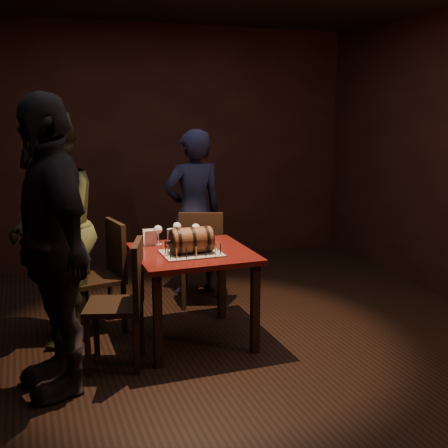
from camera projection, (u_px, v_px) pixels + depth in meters
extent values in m
plane|color=black|center=(218.00, 339.00, 4.60)|extent=(5.00, 5.00, 0.00)
cube|color=black|center=(148.00, 147.00, 6.61)|extent=(5.00, 0.04, 2.80)
cube|color=black|center=(447.00, 240.00, 2.01)|extent=(5.00, 0.04, 2.80)
cube|color=#430D0B|center=(193.00, 253.00, 4.43)|extent=(0.90, 0.90, 0.04)
cube|color=black|center=(158.00, 321.00, 4.03)|extent=(0.06, 0.06, 0.71)
cube|color=black|center=(255.00, 309.00, 4.28)|extent=(0.06, 0.06, 0.71)
cube|color=black|center=(137.00, 289.00, 4.73)|extent=(0.06, 0.06, 0.71)
cube|color=black|center=(222.00, 280.00, 4.98)|extent=(0.06, 0.06, 0.71)
cube|color=gray|center=(192.00, 253.00, 4.33)|extent=(0.45, 0.35, 0.01)
cylinder|color=brown|center=(191.00, 240.00, 4.31)|extent=(0.30, 0.20, 0.20)
cylinder|color=black|center=(177.00, 241.00, 4.27)|extent=(0.02, 0.22, 0.22)
cylinder|color=black|center=(191.00, 240.00, 4.31)|extent=(0.02, 0.22, 0.22)
cylinder|color=black|center=(205.00, 239.00, 4.35)|extent=(0.02, 0.22, 0.22)
cylinder|color=black|center=(172.00, 242.00, 4.26)|extent=(0.01, 0.19, 0.19)
cylinder|color=black|center=(210.00, 239.00, 4.36)|extent=(0.01, 0.19, 0.19)
cylinder|color=black|center=(169.00, 242.00, 4.25)|extent=(0.04, 0.02, 0.02)
sphere|color=black|center=(167.00, 242.00, 4.25)|extent=(0.03, 0.03, 0.03)
cylinder|color=#F9E795|center=(177.00, 254.00, 4.14)|extent=(0.01, 0.01, 0.08)
cylinder|color=black|center=(177.00, 248.00, 4.13)|extent=(0.00, 0.00, 0.01)
cylinder|color=black|center=(187.00, 253.00, 4.16)|extent=(0.01, 0.01, 0.08)
cylinder|color=black|center=(186.00, 247.00, 4.15)|extent=(0.00, 0.00, 0.01)
cylinder|color=#F9E795|center=(196.00, 252.00, 4.19)|extent=(0.01, 0.01, 0.08)
cylinder|color=black|center=(196.00, 246.00, 4.18)|extent=(0.00, 0.00, 0.01)
cylinder|color=black|center=(206.00, 251.00, 4.21)|extent=(0.01, 0.01, 0.08)
cylinder|color=black|center=(206.00, 246.00, 4.20)|extent=(0.00, 0.00, 0.01)
cylinder|color=#F9E795|center=(215.00, 250.00, 4.24)|extent=(0.01, 0.01, 0.08)
cylinder|color=black|center=(215.00, 245.00, 4.23)|extent=(0.00, 0.00, 0.01)
cylinder|color=black|center=(220.00, 249.00, 4.28)|extent=(0.01, 0.01, 0.08)
cylinder|color=black|center=(220.00, 243.00, 4.27)|extent=(0.00, 0.00, 0.01)
cylinder|color=#F9E795|center=(217.00, 247.00, 4.35)|extent=(0.01, 0.01, 0.08)
cylinder|color=black|center=(217.00, 241.00, 4.34)|extent=(0.00, 0.00, 0.01)
cylinder|color=black|center=(214.00, 245.00, 4.42)|extent=(0.01, 0.01, 0.08)
cylinder|color=black|center=(214.00, 239.00, 4.41)|extent=(0.00, 0.00, 0.01)
cylinder|color=#F9E795|center=(211.00, 242.00, 4.49)|extent=(0.01, 0.01, 0.08)
cylinder|color=black|center=(211.00, 237.00, 4.48)|extent=(0.00, 0.00, 0.01)
cylinder|color=black|center=(205.00, 242.00, 4.51)|extent=(0.01, 0.01, 0.08)
cylinder|color=black|center=(205.00, 236.00, 4.50)|extent=(0.00, 0.00, 0.01)
cylinder|color=#F9E795|center=(196.00, 243.00, 4.48)|extent=(0.01, 0.01, 0.08)
cylinder|color=black|center=(196.00, 237.00, 4.47)|extent=(0.00, 0.00, 0.01)
cylinder|color=black|center=(187.00, 243.00, 4.46)|extent=(0.01, 0.01, 0.08)
cylinder|color=black|center=(187.00, 238.00, 4.45)|extent=(0.00, 0.00, 0.01)
cylinder|color=#F9E795|center=(178.00, 244.00, 4.43)|extent=(0.01, 0.01, 0.08)
cylinder|color=black|center=(178.00, 239.00, 4.42)|extent=(0.00, 0.00, 0.01)
cylinder|color=black|center=(169.00, 245.00, 4.41)|extent=(0.01, 0.01, 0.08)
cylinder|color=black|center=(168.00, 239.00, 4.40)|extent=(0.00, 0.00, 0.01)
cylinder|color=#F9E795|center=(163.00, 246.00, 4.37)|extent=(0.01, 0.01, 0.08)
cylinder|color=black|center=(163.00, 241.00, 4.36)|extent=(0.00, 0.00, 0.01)
cylinder|color=black|center=(165.00, 248.00, 4.30)|extent=(0.01, 0.01, 0.08)
cylinder|color=black|center=(165.00, 243.00, 4.29)|extent=(0.00, 0.00, 0.01)
cylinder|color=#F9E795|center=(168.00, 251.00, 4.23)|extent=(0.01, 0.01, 0.08)
cylinder|color=black|center=(168.00, 245.00, 4.22)|extent=(0.00, 0.00, 0.01)
cylinder|color=black|center=(170.00, 253.00, 4.16)|extent=(0.01, 0.01, 0.08)
cylinder|color=black|center=(170.00, 247.00, 4.15)|extent=(0.00, 0.00, 0.01)
cylinder|color=silver|center=(158.00, 244.00, 4.64)|extent=(0.06, 0.06, 0.01)
cylinder|color=silver|center=(158.00, 238.00, 4.63)|extent=(0.01, 0.01, 0.09)
sphere|color=silver|center=(158.00, 230.00, 4.62)|extent=(0.07, 0.07, 0.07)
sphere|color=#591114|center=(158.00, 230.00, 4.62)|extent=(0.05, 0.05, 0.05)
cylinder|color=silver|center=(177.00, 240.00, 4.76)|extent=(0.06, 0.06, 0.01)
cylinder|color=silver|center=(177.00, 235.00, 4.75)|extent=(0.01, 0.01, 0.09)
sphere|color=silver|center=(177.00, 226.00, 4.74)|extent=(0.07, 0.07, 0.07)
cylinder|color=silver|center=(196.00, 242.00, 4.70)|extent=(0.06, 0.06, 0.01)
cylinder|color=silver|center=(196.00, 237.00, 4.69)|extent=(0.01, 0.01, 0.09)
sphere|color=silver|center=(196.00, 228.00, 4.68)|extent=(0.07, 0.07, 0.07)
sphere|color=#BF594C|center=(196.00, 229.00, 4.68)|extent=(0.05, 0.05, 0.05)
cylinder|color=silver|center=(172.00, 238.00, 4.54)|extent=(0.07, 0.07, 0.15)
cylinder|color=#9E5414|center=(172.00, 240.00, 4.54)|extent=(0.06, 0.06, 0.11)
cylinder|color=white|center=(172.00, 232.00, 4.53)|extent=(0.06, 0.06, 0.02)
cube|color=black|center=(202.00, 259.00, 5.33)|extent=(0.51, 0.51, 0.04)
cube|color=black|center=(219.00, 277.00, 5.55)|extent=(0.04, 0.04, 0.43)
cube|color=black|center=(185.00, 277.00, 5.54)|extent=(0.04, 0.04, 0.43)
cube|color=black|center=(220.00, 288.00, 5.22)|extent=(0.04, 0.04, 0.43)
cube|color=black|center=(183.00, 288.00, 5.21)|extent=(0.04, 0.04, 0.43)
cube|color=black|center=(201.00, 237.00, 5.10)|extent=(0.39, 0.16, 0.46)
cube|color=black|center=(97.00, 279.00, 4.70)|extent=(0.47, 0.47, 0.04)
cube|color=black|center=(72.00, 303.00, 4.80)|extent=(0.04, 0.04, 0.43)
cube|color=black|center=(84.00, 316.00, 4.52)|extent=(0.04, 0.04, 0.43)
cube|color=black|center=(110.00, 297.00, 4.97)|extent=(0.04, 0.04, 0.43)
cube|color=black|center=(124.00, 308.00, 4.69)|extent=(0.04, 0.04, 0.43)
cube|color=black|center=(116.00, 248.00, 4.73)|extent=(0.11, 0.40, 0.46)
cube|color=black|center=(114.00, 306.00, 4.06)|extent=(0.50, 0.50, 0.04)
cube|color=black|center=(96.00, 328.00, 4.27)|extent=(0.04, 0.04, 0.43)
cube|color=black|center=(88.00, 347.00, 3.94)|extent=(0.04, 0.04, 0.43)
cube|color=black|center=(141.00, 327.00, 4.28)|extent=(0.04, 0.04, 0.43)
cube|color=black|center=(136.00, 346.00, 3.95)|extent=(0.04, 0.04, 0.43)
cube|color=black|center=(138.00, 273.00, 4.02)|extent=(0.16, 0.39, 0.46)
imported|color=#1C1D38|center=(193.00, 213.00, 5.58)|extent=(0.63, 0.44, 1.66)
imported|color=#34391C|center=(51.00, 229.00, 4.41)|extent=(0.85, 1.01, 1.86)
imported|color=black|center=(51.00, 247.00, 3.62)|extent=(0.70, 1.22, 1.96)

